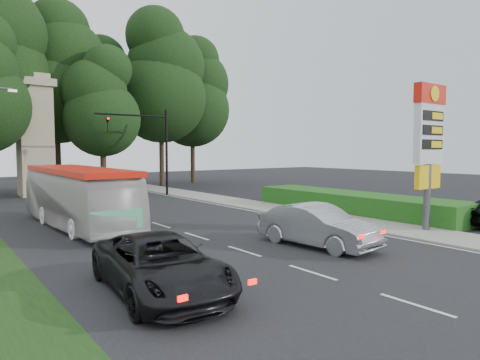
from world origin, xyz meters
TOP-DOWN VIEW (x-y plane):
  - ground at (0.00, 0.00)m, footprint 120.00×120.00m
  - road_surface at (0.00, 12.00)m, footprint 14.00×80.00m
  - sidewalk_right at (8.50, 12.00)m, footprint 3.00×80.00m
  - hedge at (11.50, 8.00)m, footprint 3.00×14.00m
  - gas_station_pylon at (9.20, 1.99)m, footprint 2.10×0.45m
  - traffic_signal_mast at (5.68, 24.00)m, footprint 6.10×0.35m
  - monument at (-2.00, 30.00)m, footprint 3.00×3.00m
  - tree_center_right at (1.00, 35.00)m, footprint 9.24×9.24m
  - tree_east_near at (6.00, 37.00)m, footprint 8.12×8.12m
  - tree_east_mid at (11.00, 33.00)m, footprint 9.52×9.52m
  - tree_far_east at (16.00, 35.00)m, footprint 8.68×8.68m
  - tree_monument_right at (3.50, 29.50)m, footprint 6.72×6.72m
  - transit_bus at (-3.50, 12.94)m, footprint 2.80×10.72m
  - sedan_silver at (2.86, 2.95)m, footprint 2.23×5.22m
  - suv_charcoal at (-4.61, 1.66)m, footprint 3.12×5.81m

SIDE VIEW (x-z plane):
  - ground at x=0.00m, z-range 0.00..0.00m
  - road_surface at x=0.00m, z-range 0.00..0.02m
  - sidewalk_right at x=8.50m, z-range 0.00..0.12m
  - hedge at x=11.50m, z-range 0.00..1.20m
  - suv_charcoal at x=-4.61m, z-range 0.00..1.55m
  - sedan_silver at x=2.86m, z-range 0.00..1.67m
  - transit_bus at x=-3.50m, z-range 0.00..2.97m
  - gas_station_pylon at x=9.20m, z-range 1.02..7.87m
  - traffic_signal_mast at x=5.68m, z-range 1.07..8.27m
  - monument at x=-2.00m, z-range 0.08..10.13m
  - tree_monument_right at x=3.50m, z-range 1.41..14.61m
  - tree_east_near at x=6.00m, z-range 1.71..17.66m
  - tree_far_east at x=16.00m, z-range 1.83..18.88m
  - tree_center_right at x=1.00m, z-range 1.94..20.09m
  - tree_east_mid at x=11.00m, z-range 2.00..20.70m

